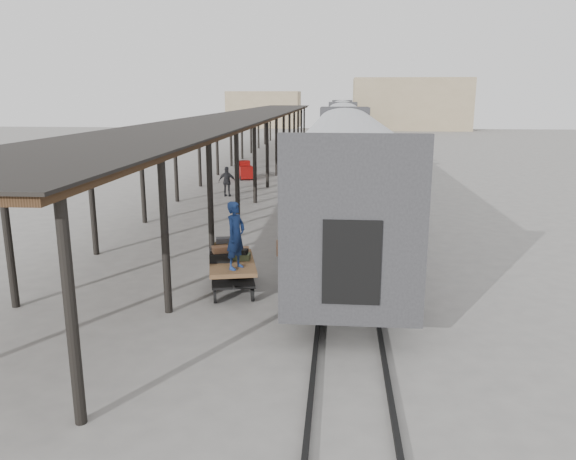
% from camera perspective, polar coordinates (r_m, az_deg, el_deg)
% --- Properties ---
extents(ground, '(160.00, 160.00, 0.00)m').
position_cam_1_polar(ground, '(16.30, -5.38, -5.84)').
color(ground, slate).
rests_on(ground, ground).
extents(train, '(3.45, 76.01, 4.01)m').
position_cam_1_polar(train, '(48.98, 5.62, 10.33)').
color(train, silver).
rests_on(train, ground).
extents(canopy, '(4.90, 64.30, 4.15)m').
position_cam_1_polar(canopy, '(39.63, -4.04, 11.51)').
color(canopy, '#422B19').
rests_on(canopy, ground).
extents(rails, '(1.54, 150.00, 0.12)m').
position_cam_1_polar(rails, '(49.40, 5.56, 7.29)').
color(rails, black).
rests_on(rails, ground).
extents(building_far, '(18.00, 10.00, 8.00)m').
position_cam_1_polar(building_far, '(93.77, 12.28, 12.40)').
color(building_far, tan).
rests_on(building_far, ground).
extents(building_left, '(12.00, 8.00, 6.00)m').
position_cam_1_polar(building_left, '(97.99, -2.42, 12.14)').
color(building_left, tan).
rests_on(building_left, ground).
extents(baggage_cart, '(1.76, 2.62, 0.86)m').
position_cam_1_polar(baggage_cart, '(15.90, -5.71, -3.89)').
color(baggage_cart, brown).
rests_on(baggage_cart, ground).
extents(suitcase_stack, '(1.25, 1.27, 0.57)m').
position_cam_1_polar(suitcase_stack, '(16.10, -6.22, -2.18)').
color(suitcase_stack, '#37383A').
rests_on(suitcase_stack, baggage_cart).
extents(luggage_tug, '(1.24, 1.54, 1.19)m').
position_cam_1_polar(luggage_tug, '(37.16, -4.42, 6.01)').
color(luggage_tug, maroon).
rests_on(luggage_tug, ground).
extents(porter, '(0.67, 0.79, 1.82)m').
position_cam_1_polar(porter, '(14.94, -5.34, -0.55)').
color(porter, navy).
rests_on(porter, baggage_cart).
extents(pedestrian, '(0.97, 0.43, 1.63)m').
position_cam_1_polar(pedestrian, '(30.78, -6.20, 4.91)').
color(pedestrian, black).
rests_on(pedestrian, ground).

